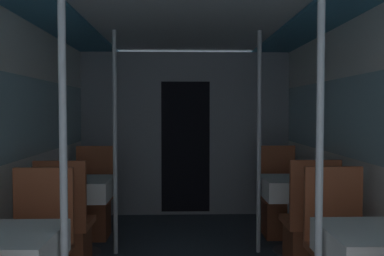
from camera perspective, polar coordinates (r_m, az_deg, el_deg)
The scene contains 16 objects.
wall_left at distance 3.63m, azimuth -23.21°, elevation -2.15°, with size 0.05×6.59×2.16m.
wall_right at distance 3.68m, azimuth 22.02°, elevation -2.08°, with size 0.05×6.59×2.16m.
ceiling_panel at distance 3.46m, azimuth -0.44°, elevation 15.94°, with size 2.81×6.59×0.07m.
bulkhead_far at distance 5.70m, azimuth -0.88°, elevation -0.81°, with size 2.75×0.09×2.16m.
dining_table_left_0 at distance 2.63m, azimuth -23.94°, elevation -15.35°, with size 0.59×0.59×0.73m.
support_pole_left_0 at distance 2.42m, azimuth -16.77°, elevation -5.15°, with size 0.04×0.04×2.16m.
dining_table_left_1 at distance 4.31m, azimuth -14.62°, elevation -8.28°, with size 0.59×0.59×0.73m.
chair_left_near_1 at distance 3.87m, azimuth -16.44°, elevation -14.13°, with size 0.42×0.42×0.99m.
chair_left_far_1 at distance 4.89m, azimuth -13.12°, elevation -10.60°, with size 0.42×0.42×0.99m.
support_pole_left_1 at distance 4.19m, azimuth -10.23°, elevation -1.94°, with size 0.04×0.04×2.16m.
dining_table_right_0 at distance 2.68m, azimuth 23.54°, elevation -15.01°, with size 0.59×0.59×0.73m.
support_pole_right_0 at distance 2.46m, azimuth 16.62°, elevation -5.04°, with size 0.04×0.04×2.16m.
dining_table_right_1 at distance 4.34m, azimuth 13.26°, elevation -8.19°, with size 0.59×0.59×0.73m.
chair_right_near_1 at distance 3.91m, azimuth 15.30°, elevation -13.97°, with size 0.42×0.42×0.99m.
chair_right_far_1 at distance 4.92m, azimuth 11.59°, elevation -10.51°, with size 0.42×0.42×0.99m.
support_pole_right_1 at distance 4.21m, azimuth 8.91°, elevation -1.91°, with size 0.04×0.04×2.16m.
Camera 1 is at (-0.06, -1.46, 1.39)m, focal length 40.00 mm.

